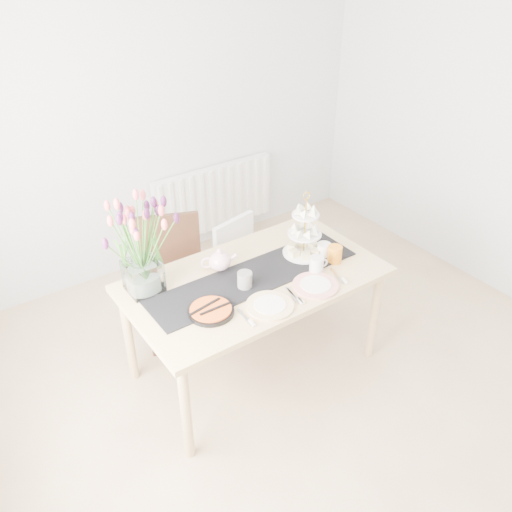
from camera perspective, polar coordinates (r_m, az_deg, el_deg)
room_shell at (r=2.80m, az=9.72°, el=2.58°), size 4.50×4.50×4.50m
radiator at (r=5.01m, az=-4.40°, el=6.10°), size 1.20×0.08×0.60m
dining_table at (r=3.42m, az=-0.14°, el=-3.27°), size 1.60×0.90×0.75m
chair_brown at (r=3.88m, az=-8.88°, el=-1.44°), size 0.59×0.59×0.91m
chair_white at (r=4.05m, az=-1.28°, el=-0.75°), size 0.46×0.46×0.78m
table_runner at (r=3.38m, az=-0.14°, el=-2.16°), size 1.40×0.35×0.01m
tulip_vase at (r=3.12m, az=-12.40°, el=2.43°), size 0.72×0.72×0.62m
cake_stand at (r=3.55m, az=5.10°, el=1.78°), size 0.28×0.28×0.41m
teapot at (r=3.41m, az=-3.86°, el=-0.53°), size 0.27×0.25×0.15m
cream_jug at (r=3.59m, az=7.16°, el=0.66°), size 0.12×0.12×0.09m
tart_tin at (r=3.09m, az=-4.78°, el=-5.75°), size 0.27×0.27×0.03m
mug_grey at (r=3.26m, az=-1.19°, el=-2.56°), size 0.12×0.12×0.11m
mug_white at (r=3.42m, az=6.38°, el=-0.92°), size 0.11×0.11×0.11m
mug_orange at (r=3.53m, az=8.29°, el=0.19°), size 0.13×0.13×0.11m
plate_left at (r=3.13m, az=1.46°, el=-5.24°), size 0.31×0.31×0.01m
plate_right at (r=3.31m, az=6.28°, el=-3.09°), size 0.35×0.35×0.01m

